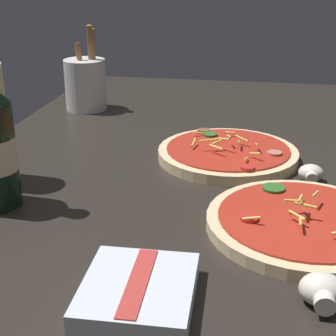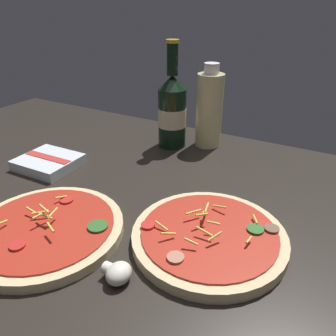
{
  "view_description": "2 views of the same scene",
  "coord_description": "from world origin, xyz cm",
  "px_view_note": "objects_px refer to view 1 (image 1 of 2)",
  "views": [
    {
      "loc": [
        -71.82,
        -6.31,
        36.01
      ],
      "look_at": [
        -4.24,
        5.61,
        8.08
      ],
      "focal_mm": 55.0,
      "sensor_mm": 36.0,
      "label": 1
    },
    {
      "loc": [
        30.25,
        -41.74,
        37.82
      ],
      "look_at": [
        2.44,
        7.68,
        8.5
      ],
      "focal_mm": 35.0,
      "sensor_mm": 36.0,
      "label": 2
    }
  ],
  "objects_px": {
    "mushroom_left": "(323,291)",
    "utensil_crock": "(86,83)",
    "dish_towel": "(138,292)",
    "mushroom_right": "(311,173)",
    "pizza_far": "(228,153)",
    "pizza_near": "(303,223)"
  },
  "relations": [
    {
      "from": "mushroom_left",
      "to": "utensil_crock",
      "type": "height_order",
      "value": "utensil_crock"
    },
    {
      "from": "dish_towel",
      "to": "mushroom_right",
      "type": "bearing_deg",
      "value": -29.72
    },
    {
      "from": "pizza_far",
      "to": "mushroom_right",
      "type": "distance_m",
      "value": 0.16
    },
    {
      "from": "mushroom_right",
      "to": "pizza_far",
      "type": "bearing_deg",
      "value": 60.56
    },
    {
      "from": "mushroom_right",
      "to": "utensil_crock",
      "type": "distance_m",
      "value": 0.61
    },
    {
      "from": "pizza_near",
      "to": "dish_towel",
      "type": "relative_size",
      "value": 1.91
    },
    {
      "from": "pizza_near",
      "to": "mushroom_left",
      "type": "relative_size",
      "value": 5.02
    },
    {
      "from": "pizza_far",
      "to": "mushroom_left",
      "type": "distance_m",
      "value": 0.43
    },
    {
      "from": "pizza_near",
      "to": "pizza_far",
      "type": "xyz_separation_m",
      "value": [
        0.24,
        0.12,
        0.0
      ]
    },
    {
      "from": "utensil_crock",
      "to": "pizza_far",
      "type": "bearing_deg",
      "value": -127.97
    },
    {
      "from": "pizza_near",
      "to": "pizza_far",
      "type": "bearing_deg",
      "value": 25.36
    },
    {
      "from": "pizza_near",
      "to": "utensil_crock",
      "type": "distance_m",
      "value": 0.71
    },
    {
      "from": "pizza_near",
      "to": "mushroom_left",
      "type": "height_order",
      "value": "pizza_near"
    },
    {
      "from": "utensil_crock",
      "to": "dish_towel",
      "type": "bearing_deg",
      "value": -157.71
    },
    {
      "from": "mushroom_left",
      "to": "mushroom_right",
      "type": "height_order",
      "value": "mushroom_left"
    },
    {
      "from": "dish_towel",
      "to": "pizza_near",
      "type": "bearing_deg",
      "value": -43.5
    },
    {
      "from": "utensil_crock",
      "to": "dish_towel",
      "type": "height_order",
      "value": "utensil_crock"
    },
    {
      "from": "pizza_near",
      "to": "dish_towel",
      "type": "xyz_separation_m",
      "value": [
        -0.19,
        0.18,
        0.0
      ]
    },
    {
      "from": "mushroom_right",
      "to": "dish_towel",
      "type": "xyz_separation_m",
      "value": [
        -0.36,
        0.2,
        -0.0
      ]
    },
    {
      "from": "pizza_far",
      "to": "mushroom_right",
      "type": "xyz_separation_m",
      "value": [
        -0.08,
        -0.14,
        0.0
      ]
    },
    {
      "from": "mushroom_left",
      "to": "mushroom_right",
      "type": "distance_m",
      "value": 0.33
    },
    {
      "from": "utensil_crock",
      "to": "dish_towel",
      "type": "distance_m",
      "value": 0.77
    }
  ]
}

